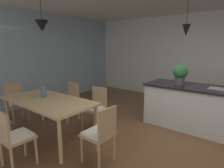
% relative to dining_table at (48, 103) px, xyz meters
% --- Properties ---
extents(ground_plane, '(10.00, 8.40, 0.04)m').
position_rel_dining_table_xyz_m(ground_plane, '(1.87, 1.00, -0.69)').
color(ground_plane, brown).
extents(wall_back_kitchen, '(10.00, 0.12, 2.70)m').
position_rel_dining_table_xyz_m(wall_back_kitchen, '(1.87, 4.26, 0.68)').
color(wall_back_kitchen, white).
rests_on(wall_back_kitchen, ground_plane).
extents(window_wall_left_glazing, '(0.06, 8.40, 2.70)m').
position_rel_dining_table_xyz_m(window_wall_left_glazing, '(-2.19, 1.00, 0.68)').
color(window_wall_left_glazing, '#9EB7C6').
rests_on(window_wall_left_glazing, ground_plane).
extents(dining_table, '(1.87, 0.91, 0.74)m').
position_rel_dining_table_xyz_m(dining_table, '(0.00, 0.00, 0.00)').
color(dining_table, tan).
rests_on(dining_table, ground_plane).
extents(chair_kitchen_end, '(0.40, 0.40, 0.87)m').
position_rel_dining_table_xyz_m(chair_kitchen_end, '(1.31, 0.00, -0.20)').
color(chair_kitchen_end, tan).
rests_on(chair_kitchen_end, ground_plane).
extents(chair_near_right, '(0.40, 0.40, 0.87)m').
position_rel_dining_table_xyz_m(chair_near_right, '(0.42, -0.83, -0.20)').
color(chair_near_right, tan).
rests_on(chair_near_right, ground_plane).
extents(chair_far_left, '(0.40, 0.40, 0.87)m').
position_rel_dining_table_xyz_m(chair_far_left, '(-0.42, 0.83, -0.20)').
color(chair_far_left, tan).
rests_on(chair_far_left, ground_plane).
extents(chair_far_right, '(0.41, 0.41, 0.87)m').
position_rel_dining_table_xyz_m(chair_far_right, '(0.42, 0.83, -0.20)').
color(chair_far_right, tan).
rests_on(chair_far_right, ground_plane).
extents(chair_window_end, '(0.41, 0.41, 0.87)m').
position_rel_dining_table_xyz_m(chair_window_end, '(-1.31, 0.00, -0.20)').
color(chair_window_end, tan).
rests_on(chair_window_end, ground_plane).
extents(kitchen_island, '(2.33, 0.87, 0.91)m').
position_rel_dining_table_xyz_m(kitchen_island, '(2.19, 2.14, -0.21)').
color(kitchen_island, silver).
rests_on(kitchen_island, ground_plane).
extents(pendant_over_table, '(0.21, 0.21, 0.76)m').
position_rel_dining_table_xyz_m(pendant_over_table, '(0.12, -0.08, 1.36)').
color(pendant_over_table, black).
extents(pendant_over_island_main, '(0.16, 0.16, 0.79)m').
position_rel_dining_table_xyz_m(pendant_over_island_main, '(1.74, 2.14, 1.35)').
color(pendant_over_island_main, black).
extents(potted_plant_on_island, '(0.30, 0.30, 0.43)m').
position_rel_dining_table_xyz_m(potted_plant_on_island, '(1.68, 2.14, 0.47)').
color(potted_plant_on_island, '#4C4C51').
rests_on(potted_plant_on_island, kitchen_island).
extents(vase_on_dining_table, '(0.11, 0.11, 0.21)m').
position_rel_dining_table_xyz_m(vase_on_dining_table, '(-0.19, 0.04, 0.17)').
color(vase_on_dining_table, slate).
rests_on(vase_on_dining_table, dining_table).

